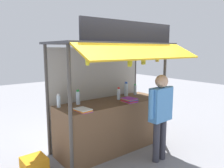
# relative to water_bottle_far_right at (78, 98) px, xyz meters

# --- Properties ---
(ground_plane) EXTENTS (20.00, 20.00, 0.00)m
(ground_plane) POSITION_rel_water_bottle_far_right_xyz_m (0.65, -0.21, -1.12)
(ground_plane) COLOR gray
(stall_counter) EXTENTS (2.25, 0.78, 0.99)m
(stall_counter) POSITION_rel_water_bottle_far_right_xyz_m (0.65, -0.21, -0.62)
(stall_counter) COLOR brown
(stall_counter) RESTS_ON ground
(stall_structure) EXTENTS (2.45, 1.64, 2.49)m
(stall_structure) POSITION_rel_water_bottle_far_right_xyz_m (0.65, -0.09, 0.41)
(stall_structure) COLOR #4C4742
(stall_structure) RESTS_ON ground
(water_bottle_far_right) EXTENTS (0.08, 0.08, 0.28)m
(water_bottle_far_right) POSITION_rel_water_bottle_far_right_xyz_m (0.00, 0.00, 0.00)
(water_bottle_far_right) COLOR silver
(water_bottle_far_right) RESTS_ON stall_counter
(water_bottle_mid_right) EXTENTS (0.07, 0.07, 0.25)m
(water_bottle_mid_right) POSITION_rel_water_bottle_far_right_xyz_m (-0.38, 0.02, -0.02)
(water_bottle_mid_right) COLOR silver
(water_bottle_mid_right) RESTS_ON stall_counter
(water_bottle_front_left) EXTENTS (0.09, 0.09, 0.32)m
(water_bottle_front_left) POSITION_rel_water_bottle_far_right_xyz_m (1.22, 0.02, 0.02)
(water_bottle_front_left) COLOR silver
(water_bottle_front_left) RESTS_ON stall_counter
(water_bottle_rear_center) EXTENTS (0.07, 0.07, 0.26)m
(water_bottle_rear_center) POSITION_rel_water_bottle_far_right_xyz_m (0.86, -0.16, -0.01)
(water_bottle_rear_center) COLOR silver
(water_bottle_rear_center) RESTS_ON stall_counter
(water_bottle_back_right) EXTENTS (0.07, 0.07, 0.24)m
(water_bottle_back_right) POSITION_rel_water_bottle_far_right_xyz_m (1.49, 0.00, -0.02)
(water_bottle_back_right) COLOR silver
(water_bottle_back_right) RESTS_ON stall_counter
(magazine_stack_front_right) EXTENTS (0.25, 0.30, 0.08)m
(magazine_stack_front_right) POSITION_rel_water_bottle_far_right_xyz_m (0.88, -0.47, -0.09)
(magazine_stack_front_right) COLOR yellow
(magazine_stack_front_right) RESTS_ON stall_counter
(magazine_stack_left) EXTENTS (0.24, 0.31, 0.05)m
(magazine_stack_left) POSITION_rel_water_bottle_far_right_xyz_m (-0.18, -0.48, -0.11)
(magazine_stack_left) COLOR purple
(magazine_stack_left) RESTS_ON stall_counter
(banana_bunch_leftmost) EXTENTS (0.08, 0.09, 0.25)m
(banana_bunch_leftmost) POSITION_rel_water_bottle_far_right_xyz_m (1.41, -0.70, 0.72)
(banana_bunch_leftmost) COLOR #332D23
(banana_bunch_inner_left) EXTENTS (0.11, 0.11, 0.31)m
(banana_bunch_inner_left) POSITION_rel_water_bottle_far_right_xyz_m (0.67, -0.69, 0.68)
(banana_bunch_inner_left) COLOR #332D23
(banana_bunch_inner_right) EXTENTS (0.10, 0.10, 0.24)m
(banana_bunch_inner_right) POSITION_rel_water_bottle_far_right_xyz_m (-0.20, -0.69, 0.71)
(banana_bunch_inner_right) COLOR #332D23
(banana_bunch_rightmost) EXTENTS (0.11, 0.11, 0.29)m
(banana_bunch_rightmost) POSITION_rel_water_bottle_far_right_xyz_m (1.01, -0.70, 0.68)
(banana_bunch_rightmost) COLOR #332D23
(vendor_person) EXTENTS (0.60, 0.23, 1.58)m
(vendor_person) POSITION_rel_water_bottle_far_right_xyz_m (1.02, -1.13, -0.17)
(vendor_person) COLOR #383842
(vendor_person) RESTS_ON ground
(plastic_crate) EXTENTS (0.38, 0.38, 0.26)m
(plastic_crate) POSITION_rel_water_bottle_far_right_xyz_m (-0.92, -0.15, -0.99)
(plastic_crate) COLOR orange
(plastic_crate) RESTS_ON ground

